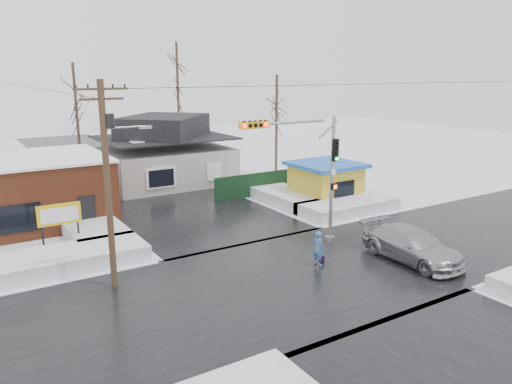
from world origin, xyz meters
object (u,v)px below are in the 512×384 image
traffic_signal (310,165)px  car (412,245)px  utility_pole (108,173)px  marquee_sign (59,216)px  pedestrian (318,248)px  kiosk (326,182)px

traffic_signal → car: bearing=-54.7°
utility_pole → traffic_signal: bearing=-2.9°
utility_pole → marquee_sign: size_ratio=3.53×
utility_pole → car: 14.98m
car → traffic_signal: bearing=126.0°
marquee_sign → car: size_ratio=0.45×
marquee_sign → traffic_signal: bearing=-29.7°
car → pedestrian: bearing=155.5°
traffic_signal → utility_pole: (-10.36, 0.53, 0.57)m
traffic_signal → utility_pole: 10.39m
traffic_signal → car: traffic_signal is taller
kiosk → utility_pole: bearing=-159.6°
pedestrian → utility_pole: bearing=64.8°
marquee_sign → car: 18.22m
utility_pole → car: size_ratio=1.60×
traffic_signal → kiosk: (7.07, 7.03, -3.08)m
marquee_sign → pedestrian: (10.21, -8.88, -1.05)m
utility_pole → kiosk: size_ratio=1.96×
traffic_signal → car: 6.55m
marquee_sign → kiosk: (18.50, 0.50, -0.46)m
utility_pole → pedestrian: 10.48m
traffic_signal → marquee_sign: bearing=150.3°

